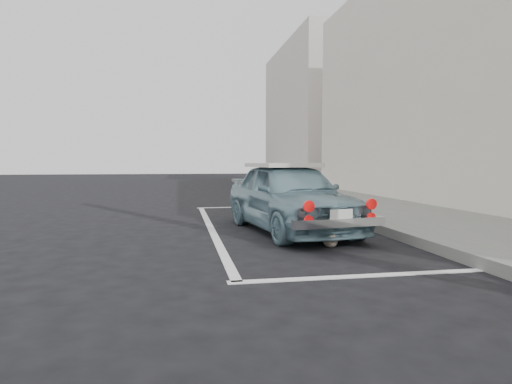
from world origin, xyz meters
The scene contains 8 objects.
ground centered at (0.00, 0.00, 0.00)m, with size 80.00×80.00×0.00m, color black.
sidewalk centered at (3.20, 2.00, 0.07)m, with size 2.80×40.00×0.15m, color #61615D.
building_far centered at (6.35, 20.00, 4.00)m, with size 3.50×10.00×8.00m, color beige.
pline_rear centered at (0.50, -0.50, 0.00)m, with size 3.00×0.12×0.01m, color silver.
pline_front centered at (0.50, 6.50, 0.00)m, with size 3.00×0.12×0.01m, color silver.
pline_side centered at (-0.90, 3.00, 0.00)m, with size 0.12×7.00×0.01m, color silver.
retro_coupe centered at (0.42, 2.47, 0.61)m, with size 1.91×3.71×1.21m.
cat centered at (0.61, 0.99, 0.11)m, with size 0.27×0.45×0.25m.
Camera 1 is at (-1.46, -4.62, 1.19)m, focal length 30.00 mm.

